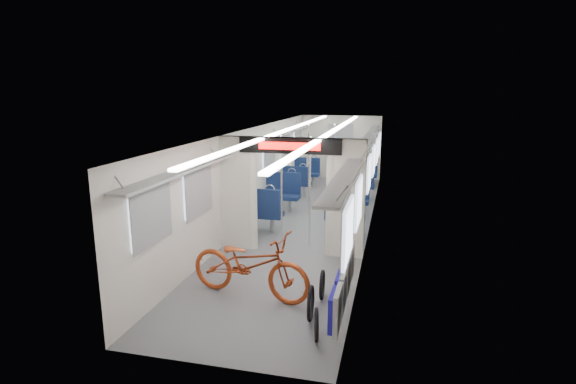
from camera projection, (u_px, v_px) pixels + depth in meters
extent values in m
plane|color=#515456|center=(309.00, 223.00, 10.99)|extent=(12.00, 12.00, 0.00)
cube|color=beige|center=(252.00, 175.00, 11.07)|extent=(0.02, 12.00, 2.30)
cube|color=beige|center=(371.00, 180.00, 10.40)|extent=(0.02, 12.00, 2.30)
cube|color=beige|center=(340.00, 147.00, 16.42)|extent=(2.90, 0.02, 2.30)
cube|color=beige|center=(210.00, 275.00, 5.05)|extent=(2.90, 0.02, 2.30)
cube|color=silver|center=(310.00, 129.00, 10.48)|extent=(2.90, 12.00, 0.02)
cube|color=white|center=(287.00, 130.00, 10.61)|extent=(0.12, 11.40, 0.04)
cube|color=white|center=(334.00, 131.00, 10.36)|extent=(0.12, 11.40, 0.04)
cube|color=beige|center=(237.00, 200.00, 9.13)|extent=(0.65, 0.18, 2.00)
cube|color=beige|center=(348.00, 207.00, 8.62)|extent=(0.65, 0.18, 2.00)
cube|color=beige|center=(291.00, 145.00, 8.62)|extent=(2.90, 0.18, 0.30)
cylinder|color=beige|center=(252.00, 201.00, 9.05)|extent=(0.20, 0.20, 2.00)
cylinder|color=beige|center=(331.00, 206.00, 8.69)|extent=(0.20, 0.20, 2.00)
cube|color=black|center=(289.00, 146.00, 8.51)|extent=(2.00, 0.03, 0.30)
cube|color=#FF0C07|center=(289.00, 146.00, 8.49)|extent=(1.20, 0.02, 0.14)
cube|color=silver|center=(150.00, 217.00, 6.45)|extent=(0.04, 1.00, 0.75)
cube|color=silver|center=(348.00, 231.00, 5.80)|extent=(0.04, 1.00, 0.75)
cube|color=silver|center=(198.00, 193.00, 7.97)|extent=(0.04, 1.00, 0.75)
cube|color=silver|center=(359.00, 202.00, 7.32)|extent=(0.04, 1.00, 0.75)
cube|color=silver|center=(246.00, 168.00, 10.53)|extent=(0.04, 1.00, 0.75)
cube|color=silver|center=(369.00, 173.00, 9.88)|extent=(0.04, 1.00, 0.75)
cube|color=silver|center=(269.00, 157.00, 12.33)|extent=(0.04, 1.00, 0.75)
cube|color=silver|center=(373.00, 160.00, 11.68)|extent=(0.04, 1.00, 0.75)
cube|color=silver|center=(285.00, 148.00, 14.13)|extent=(0.04, 1.00, 0.75)
cube|color=silver|center=(377.00, 151.00, 13.49)|extent=(0.04, 1.00, 0.75)
cube|color=silver|center=(297.00, 142.00, 15.84)|extent=(0.04, 1.00, 0.75)
cube|color=silver|center=(379.00, 144.00, 15.19)|extent=(0.04, 1.00, 0.75)
cube|color=gray|center=(183.00, 170.00, 7.06)|extent=(0.30, 3.60, 0.04)
cube|color=gray|center=(345.00, 178.00, 6.48)|extent=(0.30, 3.60, 0.04)
cube|color=gray|center=(279.00, 135.00, 12.74)|extent=(0.30, 7.60, 0.04)
cube|color=gray|center=(370.00, 137.00, 12.17)|extent=(0.30, 7.60, 0.04)
cube|color=gray|center=(340.00, 151.00, 16.40)|extent=(0.90, 0.05, 2.00)
imported|color=#9E3A17|center=(250.00, 264.00, 6.98)|extent=(2.13, 1.06, 1.07)
cube|color=gray|center=(338.00, 310.00, 5.43)|extent=(0.06, 0.47, 0.53)
cube|color=navy|center=(333.00, 310.00, 5.44)|extent=(0.06, 0.43, 0.45)
cube|color=gray|center=(343.00, 291.00, 5.95)|extent=(0.06, 0.47, 0.53)
cube|color=navy|center=(338.00, 291.00, 5.96)|extent=(0.06, 0.43, 0.45)
cube|color=gray|center=(347.00, 275.00, 6.47)|extent=(0.06, 0.47, 0.53)
cube|color=navy|center=(343.00, 274.00, 6.49)|extent=(0.06, 0.43, 0.45)
cube|color=gray|center=(351.00, 261.00, 6.99)|extent=(0.06, 0.47, 0.53)
cube|color=navy|center=(347.00, 261.00, 7.01)|extent=(0.06, 0.43, 0.45)
torus|color=black|center=(316.00, 326.00, 5.81)|extent=(0.14, 0.44, 0.44)
torus|color=black|center=(311.00, 305.00, 6.30)|extent=(0.08, 0.52, 0.52)
torus|color=black|center=(322.00, 286.00, 6.96)|extent=(0.07, 0.47, 0.47)
cube|color=#0E1C3F|center=(272.00, 215.00, 10.24)|extent=(0.48, 0.45, 0.10)
cylinder|color=gray|center=(272.00, 225.00, 10.29)|extent=(0.10, 0.10, 0.35)
cube|color=#0E1C3F|center=(270.00, 202.00, 9.99)|extent=(0.48, 0.08, 0.58)
torus|color=silver|center=(270.00, 190.00, 9.93)|extent=(0.24, 0.03, 0.24)
cube|color=#0E1C3F|center=(290.00, 197.00, 11.95)|extent=(0.48, 0.45, 0.10)
cylinder|color=gray|center=(290.00, 205.00, 12.00)|extent=(0.10, 0.10, 0.35)
cube|color=#0E1C3F|center=(292.00, 183.00, 12.05)|extent=(0.48, 0.08, 0.58)
torus|color=silver|center=(292.00, 173.00, 11.98)|extent=(0.24, 0.03, 0.24)
cube|color=#0E1C3F|center=(253.00, 214.00, 10.35)|extent=(0.48, 0.45, 0.10)
cylinder|color=gray|center=(253.00, 223.00, 10.39)|extent=(0.10, 0.10, 0.35)
cube|color=#0E1C3F|center=(250.00, 201.00, 10.10)|extent=(0.48, 0.08, 0.58)
torus|color=silver|center=(250.00, 189.00, 10.03)|extent=(0.24, 0.03, 0.24)
cube|color=#0E1C3F|center=(273.00, 196.00, 12.06)|extent=(0.48, 0.45, 0.10)
cylinder|color=gray|center=(273.00, 204.00, 12.11)|extent=(0.10, 0.10, 0.35)
cube|color=#0E1C3F|center=(275.00, 183.00, 12.15)|extent=(0.48, 0.08, 0.58)
torus|color=silver|center=(275.00, 172.00, 12.09)|extent=(0.24, 0.03, 0.24)
cube|color=#0E1C3F|center=(334.00, 217.00, 10.12)|extent=(0.41, 0.38, 0.10)
cylinder|color=gray|center=(334.00, 226.00, 10.17)|extent=(0.10, 0.10, 0.35)
cube|color=#0E1C3F|center=(334.00, 205.00, 9.91)|extent=(0.41, 0.07, 0.50)
torus|color=silver|center=(334.00, 194.00, 9.85)|extent=(0.21, 0.03, 0.21)
cube|color=#0E1C3F|center=(343.00, 201.00, 11.58)|extent=(0.41, 0.38, 0.10)
cylinder|color=gray|center=(342.00, 209.00, 11.63)|extent=(0.10, 0.10, 0.35)
cube|color=#0E1C3F|center=(344.00, 188.00, 11.66)|extent=(0.41, 0.07, 0.50)
torus|color=silver|center=(344.00, 179.00, 11.60)|extent=(0.21, 0.03, 0.21)
cube|color=#0E1C3F|center=(355.00, 218.00, 10.01)|extent=(0.41, 0.38, 0.10)
cylinder|color=gray|center=(355.00, 228.00, 10.06)|extent=(0.10, 0.10, 0.35)
cube|color=#0E1C3F|center=(355.00, 207.00, 9.80)|extent=(0.41, 0.07, 0.50)
torus|color=silver|center=(356.00, 196.00, 9.75)|extent=(0.21, 0.03, 0.21)
cube|color=#0E1C3F|center=(361.00, 202.00, 11.47)|extent=(0.41, 0.38, 0.10)
cylinder|color=gray|center=(361.00, 210.00, 11.52)|extent=(0.10, 0.10, 0.35)
cube|color=#0E1C3F|center=(362.00, 189.00, 11.55)|extent=(0.41, 0.07, 0.50)
torus|color=silver|center=(362.00, 180.00, 11.50)|extent=(0.21, 0.03, 0.21)
cube|color=#0E1C3F|center=(304.00, 184.00, 13.66)|extent=(0.41, 0.38, 0.10)
cylinder|color=gray|center=(304.00, 191.00, 13.71)|extent=(0.10, 0.10, 0.35)
cube|color=#0E1C3F|center=(303.00, 175.00, 13.45)|extent=(0.41, 0.07, 0.50)
torus|color=silver|center=(303.00, 167.00, 13.39)|extent=(0.21, 0.03, 0.21)
cube|color=#0E1C3F|center=(313.00, 175.00, 15.14)|extent=(0.41, 0.38, 0.10)
cylinder|color=gray|center=(313.00, 181.00, 15.19)|extent=(0.10, 0.10, 0.35)
cube|color=#0E1C3F|center=(314.00, 165.00, 15.22)|extent=(0.41, 0.07, 0.50)
torus|color=silver|center=(314.00, 158.00, 15.16)|extent=(0.21, 0.03, 0.21)
cube|color=#0E1C3F|center=(289.00, 183.00, 13.77)|extent=(0.41, 0.38, 0.10)
cylinder|color=gray|center=(289.00, 190.00, 13.82)|extent=(0.10, 0.10, 0.35)
cube|color=#0E1C3F|center=(288.00, 174.00, 13.56)|extent=(0.41, 0.07, 0.50)
torus|color=silver|center=(288.00, 166.00, 13.50)|extent=(0.21, 0.03, 0.21)
cube|color=#0E1C3F|center=(299.00, 174.00, 15.25)|extent=(0.41, 0.38, 0.10)
cylinder|color=gray|center=(299.00, 181.00, 15.30)|extent=(0.10, 0.10, 0.35)
cube|color=#0E1C3F|center=(300.00, 165.00, 15.33)|extent=(0.41, 0.07, 0.50)
torus|color=silver|center=(300.00, 157.00, 15.27)|extent=(0.21, 0.03, 0.21)
cube|color=#0E1C3F|center=(350.00, 185.00, 13.45)|extent=(0.47, 0.44, 0.10)
cylinder|color=gray|center=(350.00, 193.00, 13.50)|extent=(0.10, 0.10, 0.35)
cube|color=#0E1C3F|center=(350.00, 175.00, 13.21)|extent=(0.47, 0.08, 0.58)
torus|color=silver|center=(350.00, 166.00, 13.14)|extent=(0.24, 0.03, 0.24)
cube|color=#0E1C3F|center=(356.00, 175.00, 15.14)|extent=(0.47, 0.44, 0.10)
cylinder|color=gray|center=(355.00, 181.00, 15.19)|extent=(0.10, 0.10, 0.35)
cube|color=#0E1C3F|center=(356.00, 164.00, 15.24)|extent=(0.47, 0.08, 0.58)
torus|color=silver|center=(357.00, 156.00, 15.17)|extent=(0.24, 0.03, 0.24)
cube|color=#0E1C3F|center=(366.00, 186.00, 13.34)|extent=(0.47, 0.44, 0.10)
cylinder|color=gray|center=(366.00, 193.00, 13.39)|extent=(0.10, 0.10, 0.35)
cube|color=#0E1C3F|center=(366.00, 176.00, 13.10)|extent=(0.47, 0.08, 0.58)
torus|color=silver|center=(367.00, 166.00, 13.04)|extent=(0.24, 0.03, 0.24)
cube|color=#0E1C3F|center=(370.00, 175.00, 15.03)|extent=(0.47, 0.44, 0.10)
cylinder|color=gray|center=(369.00, 182.00, 15.08)|extent=(0.10, 0.10, 0.35)
cube|color=#0E1C3F|center=(370.00, 165.00, 15.13)|extent=(0.47, 0.08, 0.58)
torus|color=silver|center=(371.00, 156.00, 15.06)|extent=(0.24, 0.03, 0.24)
cylinder|color=silver|center=(282.00, 190.00, 9.39)|extent=(0.04, 0.04, 2.30)
cylinder|color=silver|center=(310.00, 193.00, 9.08)|extent=(0.04, 0.04, 2.30)
cylinder|color=silver|center=(309.00, 166.00, 12.41)|extent=(0.04, 0.04, 2.30)
cylinder|color=silver|center=(333.00, 166.00, 12.36)|extent=(0.04, 0.04, 2.30)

